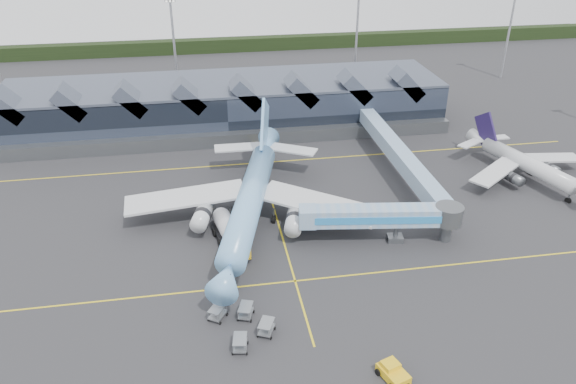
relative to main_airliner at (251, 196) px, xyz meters
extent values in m
plane|color=#2D2D30|center=(3.79, -7.93, -4.23)|extent=(260.00, 260.00, 0.00)
cube|color=yellow|center=(3.79, -15.93, -4.22)|extent=(120.00, 0.25, 0.01)
cube|color=yellow|center=(3.79, 20.07, -4.22)|extent=(120.00, 0.25, 0.01)
cube|color=yellow|center=(3.79, 2.07, -4.22)|extent=(0.25, 60.00, 0.01)
cube|color=black|center=(3.79, 102.07, -2.23)|extent=(260.00, 4.00, 4.00)
cube|color=black|center=(-1.21, 40.07, 0.27)|extent=(90.00, 20.00, 9.00)
cube|color=#444B5B|center=(-1.21, 40.07, 4.97)|extent=(90.00, 20.00, 0.60)
cube|color=#575B5F|center=(-1.21, 29.07, -2.93)|extent=(90.00, 2.50, 2.60)
cube|color=#444B5B|center=(-41.21, 33.07, 5.07)|extent=(6.43, 6.00, 6.43)
cube|color=#444B5B|center=(-30.21, 33.07, 5.07)|extent=(6.43, 6.00, 6.43)
cube|color=#444B5B|center=(-19.21, 33.07, 5.07)|extent=(6.43, 6.00, 6.43)
cube|color=#444B5B|center=(-8.21, 33.07, 5.07)|extent=(6.43, 6.00, 6.43)
cube|color=#444B5B|center=(2.79, 33.07, 5.07)|extent=(6.43, 6.00, 6.43)
cube|color=#444B5B|center=(13.79, 33.07, 5.07)|extent=(6.43, 6.00, 6.43)
cube|color=#444B5B|center=(24.79, 33.07, 5.07)|extent=(6.43, 6.00, 6.43)
cube|color=#444B5B|center=(35.79, 33.07, 5.07)|extent=(6.43, 6.00, 6.43)
cylinder|color=#93959B|center=(-11.21, 64.07, 6.77)|extent=(0.56, 0.56, 22.00)
cube|color=#575B5F|center=(-11.21, 64.07, 17.77)|extent=(2.40, 0.50, 0.90)
cylinder|color=#93959B|center=(33.79, 64.07, 6.77)|extent=(0.56, 0.56, 22.00)
cylinder|color=#93959B|center=(73.79, 62.07, 6.77)|extent=(0.56, 0.56, 22.00)
cylinder|color=#76ADF0|center=(-0.37, -1.41, 0.02)|extent=(11.92, 31.83, 3.93)
cone|color=#76ADF0|center=(-5.13, -19.47, 0.02)|extent=(5.20, 6.29, 3.93)
cube|color=black|center=(-5.30, -20.13, 0.84)|extent=(1.53, 0.70, 0.48)
cone|color=#76ADF0|center=(4.62, 17.53, 0.31)|extent=(5.66, 8.05, 3.93)
cube|color=silver|center=(-9.76, 2.43, -0.67)|extent=(18.19, 6.93, 1.30)
cube|color=silver|center=(9.70, -2.69, -0.67)|extent=(18.24, 14.65, 1.30)
cylinder|color=silver|center=(-7.44, -1.90, -1.65)|extent=(3.75, 5.91, 2.44)
cylinder|color=silver|center=(5.54, -5.32, -1.65)|extent=(3.75, 5.91, 2.44)
cube|color=#76ADF0|center=(4.15, 15.77, 4.42)|extent=(3.01, 9.86, 10.84)
cube|color=silver|center=(-0.42, 17.44, 0.31)|extent=(8.24, 3.30, 0.26)
cube|color=silver|center=(8.95, 14.98, 0.31)|extent=(8.72, 6.74, 0.26)
cylinder|color=#575B5F|center=(-4.20, -15.95, -3.09)|extent=(0.29, 0.29, 2.28)
cylinder|color=#575B5F|center=(-3.26, 0.76, -3.09)|extent=(0.29, 0.29, 2.28)
cylinder|color=#575B5F|center=(3.21, -0.94, -3.09)|extent=(0.29, 0.29, 2.28)
cylinder|color=black|center=(-4.20, -15.95, -3.82)|extent=(0.82, 1.53, 1.46)
cylinder|color=silver|center=(48.21, 5.73, -1.29)|extent=(8.09, 19.02, 2.72)
cone|color=silver|center=(44.84, 16.93, -1.09)|extent=(3.86, 4.95, 2.72)
cube|color=silver|center=(41.86, 4.73, -1.77)|extent=(11.32, 9.36, 0.91)
cube|color=silver|center=(54.06, 8.39, -1.77)|extent=(11.40, 3.79, 0.91)
cylinder|color=#575B5F|center=(44.54, 3.20, -2.45)|extent=(2.56, 3.61, 1.69)
cylinder|color=#575B5F|center=(52.67, 5.65, -2.45)|extent=(2.56, 3.61, 1.69)
cube|color=#241746|center=(45.16, 15.89, 1.43)|extent=(2.15, 5.97, 6.63)
cube|color=silver|center=(42.14, 15.27, -1.09)|extent=(5.43, 4.29, 0.23)
cube|color=silver|center=(48.01, 17.03, -1.09)|extent=(5.27, 2.15, 0.23)
cylinder|color=#575B5F|center=(50.80, -2.87, -3.44)|extent=(0.25, 0.25, 1.58)
cylinder|color=#575B5F|center=(45.76, 5.84, -3.44)|extent=(0.25, 0.25, 1.58)
cylinder|color=#575B5F|center=(50.19, 7.17, -3.44)|extent=(0.25, 0.25, 1.58)
cylinder|color=black|center=(50.80, -2.87, -3.94)|extent=(0.68, 1.08, 1.01)
cube|color=#7AA3CC|center=(16.90, -8.64, -0.01)|extent=(18.24, 5.22, 2.62)
cube|color=#2984CD|center=(16.70, -10.02, -0.01)|extent=(17.87, 2.65, 1.08)
cube|color=#7AA3CC|center=(7.07, -7.24, -0.01)|extent=(2.73, 3.19, 2.71)
cylinder|color=#575B5F|center=(19.57, -9.02, -2.12)|extent=(0.63, 0.63, 4.21)
cube|color=#575B5F|center=(19.57, -9.02, -3.82)|extent=(2.40, 2.09, 0.81)
cylinder|color=black|center=(18.68, -8.89, -3.91)|extent=(0.47, 0.85, 0.81)
cylinder|color=black|center=(20.47, -9.15, -3.91)|extent=(0.47, 0.85, 0.81)
cylinder|color=#575B5F|center=(26.72, -10.04, -0.01)|extent=(3.97, 3.97, 2.71)
cylinder|color=#575B5F|center=(26.72, -10.04, -2.12)|extent=(1.62, 1.62, 4.21)
cube|color=black|center=(-3.73, -6.56, -3.37)|extent=(4.79, 10.59, 0.57)
cube|color=yellow|center=(-2.93, -10.34, -2.18)|extent=(3.19, 3.02, 2.50)
cube|color=black|center=(-2.74, -11.23, -1.61)|extent=(2.49, 0.69, 1.14)
cylinder|color=silver|center=(-4.01, -5.22, -1.84)|extent=(3.93, 7.00, 2.62)
sphere|color=silver|center=(-4.70, -1.99, -1.84)|extent=(2.50, 2.50, 2.50)
sphere|color=silver|center=(-3.33, -8.45, -1.84)|extent=(2.50, 2.50, 2.50)
cylinder|color=black|center=(-4.42, -10.19, -3.66)|extent=(0.63, 1.20, 1.14)
cylinder|color=black|center=(-1.63, -9.60, -3.66)|extent=(0.63, 1.20, 1.14)
cylinder|color=black|center=(-5.24, -6.29, -3.66)|extent=(0.63, 1.20, 1.14)
cylinder|color=black|center=(-2.46, -5.70, -3.66)|extent=(0.63, 1.20, 1.14)
cylinder|color=black|center=(-5.83, -3.51, -3.66)|extent=(0.63, 1.20, 1.14)
cylinder|color=black|center=(-3.05, -2.92, -3.66)|extent=(0.63, 1.20, 1.14)
cube|color=yellow|center=(10.82, -33.66, -3.57)|extent=(3.07, 3.86, 0.93)
cube|color=yellow|center=(10.63, -33.13, -2.87)|extent=(2.09, 1.97, 0.65)
cylinder|color=black|center=(12.21, -34.35, -3.85)|extent=(0.52, 0.80, 0.75)
cylinder|color=black|center=(9.43, -32.96, -3.85)|extent=(0.52, 0.80, 0.75)
cylinder|color=black|center=(11.46, -32.24, -3.85)|extent=(0.52, 0.80, 0.75)
cube|color=gray|center=(-3.15, -21.73, -3.66)|extent=(2.09, 2.62, 0.16)
cube|color=gray|center=(-3.15, -21.73, -2.67)|extent=(2.09, 2.62, 0.08)
cylinder|color=black|center=(-2.15, -21.18, -4.04)|extent=(0.23, 0.39, 0.37)
cube|color=gray|center=(-1.14, -24.89, -3.66)|extent=(2.25, 2.68, 0.16)
cube|color=gray|center=(-1.14, -24.89, -2.67)|extent=(2.25, 2.68, 0.08)
cylinder|color=black|center=(-0.09, -24.45, -4.04)|extent=(0.27, 0.39, 0.37)
cube|color=gray|center=(-6.42, -21.43, -3.66)|extent=(2.45, 2.71, 0.16)
cube|color=gray|center=(-6.42, -21.43, -2.67)|extent=(2.45, 2.71, 0.08)
cylinder|color=black|center=(-5.32, -21.14, -4.04)|extent=(0.31, 0.38, 0.37)
cube|color=gray|center=(-4.30, -26.90, -3.66)|extent=(1.81, 2.49, 0.16)
cube|color=gray|center=(-4.30, -26.90, -2.67)|extent=(1.81, 2.49, 0.08)
cylinder|color=black|center=(-3.39, -26.21, -4.04)|extent=(0.18, 0.39, 0.37)
camera|label=1|loc=(-6.78, -72.99, 40.15)|focal=35.00mm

